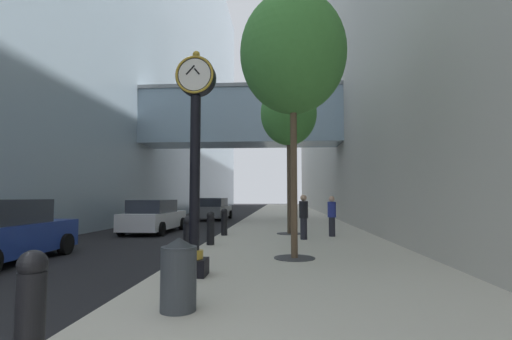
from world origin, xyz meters
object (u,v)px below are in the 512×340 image
street_tree_mid_near (289,114)px  pedestrian_by_clock (332,215)px  bollard_third (188,237)px  pedestrian_walking (304,216)px  street_clock (195,150)px  trash_bin (179,273)px  car_grey_mid (215,209)px  bollard_fourth (211,227)px  bollard_fifth (224,221)px  car_white_near (154,217)px  bollard_nearest (31,307)px  street_tree_near (293,54)px

street_tree_mid_near → pedestrian_by_clock: size_ratio=4.10×
bollard_third → pedestrian_walking: bearing=55.5°
street_clock → trash_bin: street_clock is taller
bollard_third → car_grey_mid: bearing=98.3°
bollard_fourth → car_grey_mid: 15.32m
bollard_fourth → pedestrian_by_clock: (4.48, 2.89, 0.28)m
bollard_fifth → car_white_near: car_white_near is taller
car_white_near → pedestrian_walking: bearing=-26.0°
car_white_near → bollard_nearest: bearing=-74.8°
bollard_nearest → bollard_fourth: size_ratio=1.00×
bollard_third → bollard_fourth: (0.00, 2.98, 0.00)m
pedestrian_walking → pedestrian_by_clock: (1.22, 1.12, -0.03)m
bollard_nearest → street_tree_mid_near: 13.88m
bollard_fifth → street_tree_near: street_tree_near is taller
car_white_near → street_clock: bearing=-66.2°
street_tree_near → street_tree_mid_near: street_tree_near is taller
bollard_fifth → car_white_near: 4.45m
trash_bin → pedestrian_by_clock: pedestrian_by_clock is taller
street_clock → bollard_third: (-0.58, 1.80, -2.05)m
bollard_nearest → bollard_third: 5.97m
street_tree_mid_near → car_white_near: (-6.60, 1.43, -4.68)m
bollard_fifth → car_grey_mid: car_grey_mid is taller
bollard_nearest → trash_bin: (0.91, 1.88, -0.06)m
bollard_fifth → car_grey_mid: (-2.63, 12.11, 0.06)m
street_clock → trash_bin: 3.13m
pedestrian_by_clock → car_white_near: size_ratio=0.36×
bollard_fifth → car_white_near: size_ratio=0.25×
street_tree_mid_near → car_grey_mid: (-5.39, 11.29, -4.66)m
trash_bin → bollard_third: bearing=102.6°
bollard_third → bollard_nearest: bearing=-90.0°
car_grey_mid → bollard_fourth: bearing=-80.1°
bollard_fourth → pedestrian_walking: bearing=28.5°
bollard_nearest → bollard_fifth: 11.94m
bollard_nearest → trash_bin: bollard_nearest is taller
trash_bin → car_grey_mid: bearing=99.1°
bollard_fifth → pedestrian_walking: size_ratio=0.67×
bollard_fourth → pedestrian_by_clock: pedestrian_by_clock is taller
pedestrian_walking → car_white_near: bearing=154.0°
bollard_third → car_grey_mid: car_grey_mid is taller
bollard_fifth → street_tree_near: (2.75, -5.48, 4.98)m
bollard_fifth → street_tree_mid_near: (2.75, 0.81, 4.72)m
street_clock → street_tree_near: (2.17, 2.29, 2.94)m
car_white_near → car_grey_mid: 9.93m
bollard_fifth → street_tree_mid_near: size_ratio=0.17×
trash_bin → car_grey_mid: (-3.55, 22.17, 0.12)m
bollard_fifth → car_white_near: bearing=149.7°
bollard_fourth → pedestrian_walking: pedestrian_walking is taller
pedestrian_by_clock → bollard_fourth: bearing=-147.2°
bollard_nearest → pedestrian_by_clock: (4.48, 11.85, 0.28)m
pedestrian_walking → pedestrian_by_clock: bearing=42.6°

